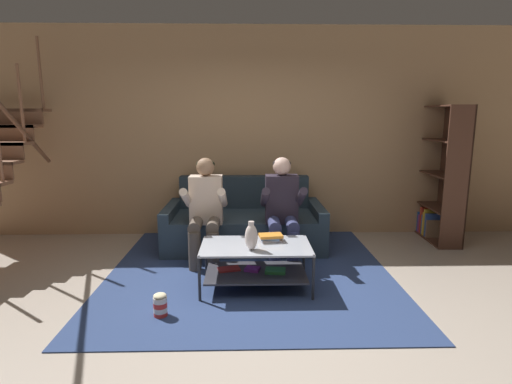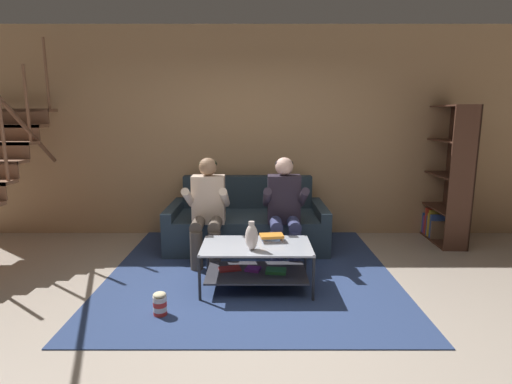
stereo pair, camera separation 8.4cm
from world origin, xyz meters
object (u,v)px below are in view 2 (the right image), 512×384
Objects in this scene: book_stack at (270,238)px; bookshelf at (441,189)px; popcorn_tub at (158,304)px; coffee_table at (255,260)px; person_seated_left at (206,206)px; person_seated_right at (283,206)px; vase at (250,236)px; couch at (246,224)px.

book_stack is 0.14× the size of bookshelf.
book_stack is at bearing 35.43° from popcorn_tub.
popcorn_tub is (-0.83, -0.58, -0.19)m from coffee_table.
coffee_table is 4.30× the size of book_stack.
book_stack is (0.72, -0.62, -0.18)m from person_seated_left.
book_stack is at bearing -105.36° from person_seated_right.
bookshelf reaches higher than person_seated_right.
bookshelf is at bearing 33.36° from popcorn_tub.
coffee_table is at bearing 71.31° from vase.
couch is 7.32× the size of vase.
vase is at bearing -112.91° from person_seated_right.
person_seated_left reaches higher than popcorn_tub.
bookshelf is at bearing 32.88° from coffee_table.
coffee_table is 0.27m from book_stack.
couch reaches higher than book_stack.
coffee_table is at bearing -141.53° from book_stack.
person_seated_right is 5.75× the size of popcorn_tub.
coffee_table is 0.59× the size of bookshelf.
coffee_table is (0.12, -1.32, 0.01)m from couch.
coffee_table is at bearing -147.12° from bookshelf.
vase is at bearing -59.40° from person_seated_left.
book_stack reaches higher than popcorn_tub.
popcorn_tub is at bearing -101.40° from person_seated_left.
popcorn_tub is (-0.71, -1.90, -0.18)m from couch.
person_seated_right is 0.96m from vase.
coffee_table is 5.07× the size of popcorn_tub.
bookshelf is (2.71, 0.36, 0.41)m from couch.
couch is at bearing 127.39° from person_seated_right.
person_seated_left is 1.02m from vase.
coffee_table is 1.03m from popcorn_tub.
person_seated_right is at bearing 67.09° from vase.
person_seated_left is 4.86× the size of book_stack.
couch is 1.24m from book_stack.
bookshelf is (3.16, 0.94, 0.03)m from person_seated_left.
vase is 0.34m from book_stack.
coffee_table is 0.32m from vase.
bookshelf reaches higher than coffee_table.
person_seated_right is 4.87× the size of book_stack.
person_seated_left is at bearing -179.97° from person_seated_right.
person_seated_right is at bearing -157.54° from bookshelf.
person_seated_left reaches higher than vase.
couch is 1.33m from coffee_table.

